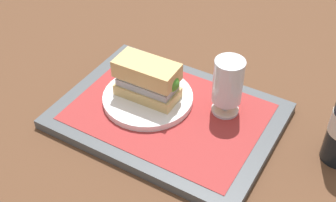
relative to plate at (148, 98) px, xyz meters
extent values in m
plane|color=brown|center=(0.05, -0.01, -0.03)|extent=(3.00, 3.00, 0.00)
cube|color=#4C5156|center=(0.05, -0.01, -0.02)|extent=(0.44, 0.32, 0.02)
cube|color=#9E2D2D|center=(0.05, -0.01, -0.01)|extent=(0.38, 0.27, 0.00)
cylinder|color=white|center=(0.00, 0.00, 0.00)|extent=(0.19, 0.19, 0.01)
cube|color=tan|center=(0.00, 0.00, 0.02)|extent=(0.13, 0.07, 0.02)
cube|color=#9EA3A8|center=(0.00, 0.00, 0.04)|extent=(0.12, 0.06, 0.02)
cube|color=silver|center=(0.00, 0.00, 0.05)|extent=(0.11, 0.05, 0.01)
sphere|color=#47932D|center=(0.05, 0.00, 0.06)|extent=(0.04, 0.04, 0.04)
cube|color=tan|center=(0.00, 0.00, 0.07)|extent=(0.13, 0.07, 0.04)
cylinder|color=silver|center=(0.15, 0.05, 0.00)|extent=(0.06, 0.06, 0.01)
cylinder|color=silver|center=(0.15, 0.05, 0.01)|extent=(0.01, 0.01, 0.02)
cylinder|color=silver|center=(0.15, 0.05, 0.07)|extent=(0.06, 0.06, 0.09)
cylinder|color=gold|center=(0.15, 0.05, 0.06)|extent=(0.06, 0.06, 0.07)
cylinder|color=white|center=(0.15, 0.05, 0.10)|extent=(0.05, 0.05, 0.01)
camera|label=1|loc=(0.40, -0.59, 0.61)|focal=47.76mm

